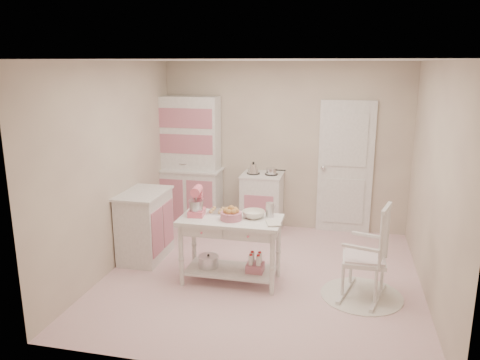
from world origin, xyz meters
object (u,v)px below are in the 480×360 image
(hutch, at_px, (189,162))
(work_table, at_px, (231,250))
(rocking_chair, at_px, (365,251))
(bread_basket, at_px, (231,216))
(stand_mixer, at_px, (197,202))
(base_cabinet, at_px, (145,225))
(stove, at_px, (262,203))

(hutch, distance_m, work_table, 2.27)
(hutch, height_order, rocking_chair, hutch)
(hutch, relative_size, rocking_chair, 1.89)
(hutch, bearing_deg, bread_basket, -58.60)
(work_table, height_order, stand_mixer, stand_mixer)
(base_cabinet, distance_m, work_table, 1.36)
(rocking_chair, distance_m, work_table, 1.55)
(rocking_chair, distance_m, bread_basket, 1.55)
(hutch, height_order, base_cabinet, hutch)
(work_table, xyz_separation_m, stand_mixer, (-0.42, 0.02, 0.57))
(stove, height_order, rocking_chair, rocking_chair)
(base_cabinet, distance_m, stand_mixer, 1.09)
(base_cabinet, bearing_deg, bread_basket, -20.09)
(stove, bearing_deg, rocking_chair, -51.30)
(base_cabinet, height_order, stand_mixer, stand_mixer)
(hutch, bearing_deg, rocking_chair, -35.34)
(base_cabinet, xyz_separation_m, stand_mixer, (0.87, -0.41, 0.51))
(hutch, relative_size, stand_mixer, 6.12)
(hutch, height_order, stove, hutch)
(bread_basket, bearing_deg, base_cabinet, 159.91)
(stove, relative_size, rocking_chair, 0.84)
(hutch, height_order, work_table, hutch)
(base_cabinet, xyz_separation_m, rocking_chair, (2.83, -0.47, 0.09))
(rocking_chair, height_order, bread_basket, rocking_chair)
(work_table, relative_size, stand_mixer, 3.53)
(hutch, relative_size, work_table, 1.73)
(rocking_chair, xyz_separation_m, stand_mixer, (-1.96, 0.07, 0.42))
(work_table, bearing_deg, stove, 88.25)
(base_cabinet, relative_size, work_table, 0.77)
(stove, bearing_deg, hutch, 177.61)
(base_cabinet, distance_m, rocking_chair, 2.87)
(work_table, bearing_deg, base_cabinet, 161.60)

